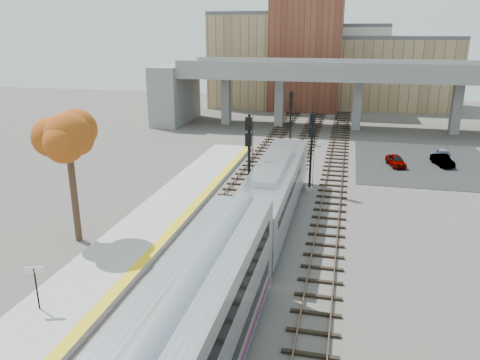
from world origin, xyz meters
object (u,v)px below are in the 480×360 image
at_px(signal_mast_far, 290,118).
at_px(tree, 68,144).
at_px(locomotive, 274,190).
at_px(signal_mast_near, 249,164).
at_px(car_c, 443,156).
at_px(car_a, 396,161).
at_px(car_b, 442,160).
at_px(signal_mast_mid, 311,153).

xyz_separation_m(signal_mast_far, tree, (-9.94, -32.42, 3.58)).
distance_m(locomotive, tree, 14.40).
xyz_separation_m(locomotive, signal_mast_far, (-2.10, 25.80, 0.73)).
bearing_deg(locomotive, signal_mast_near, 155.95).
distance_m(tree, car_c, 38.63).
relative_size(signal_mast_near, signal_mast_far, 1.19).
relative_size(car_a, car_b, 0.99).
bearing_deg(signal_mast_near, car_a, 52.92).
distance_m(signal_mast_far, car_b, 18.60).
relative_size(tree, car_c, 2.22).
bearing_deg(tree, signal_mast_mid, 44.40).
bearing_deg(signal_mast_mid, locomotive, -105.65).
bearing_deg(car_a, signal_mast_mid, -143.87).
height_order(signal_mast_far, car_b, signal_mast_far).
height_order(signal_mast_mid, car_a, signal_mast_mid).
xyz_separation_m(car_b, car_c, (0.42, 2.05, 0.01)).
distance_m(signal_mast_mid, tree, 19.90).
distance_m(locomotive, signal_mast_near, 2.78).
distance_m(signal_mast_near, car_c, 26.04).
bearing_deg(locomotive, car_a, 59.46).
xyz_separation_m(signal_mast_mid, signal_mast_far, (-4.10, 18.66, -0.42)).
distance_m(locomotive, car_b, 23.42).
relative_size(signal_mast_near, car_a, 2.23).
xyz_separation_m(locomotive, signal_mast_near, (-2.10, 0.94, 1.57)).
height_order(tree, car_b, tree).
bearing_deg(signal_mast_far, tree, -107.05).
bearing_deg(car_b, car_c, 62.91).
xyz_separation_m(tree, car_c, (27.15, 26.83, -5.97)).
bearing_deg(car_a, car_c, 18.00).
relative_size(signal_mast_mid, car_b, 2.02).
bearing_deg(car_b, locomotive, -144.41).
relative_size(locomotive, tree, 2.15).
bearing_deg(car_c, locomotive, -125.79).
height_order(signal_mast_near, car_c, signal_mast_near).
height_order(signal_mast_near, car_b, signal_mast_near).
bearing_deg(car_c, signal_mast_near, -130.77).
distance_m(signal_mast_far, tree, 34.09).
bearing_deg(car_c, tree, -134.35).
bearing_deg(signal_mast_far, locomotive, -85.35).
relative_size(signal_mast_mid, signal_mast_far, 1.10).
distance_m(car_a, car_c, 6.08).
height_order(locomotive, car_a, locomotive).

